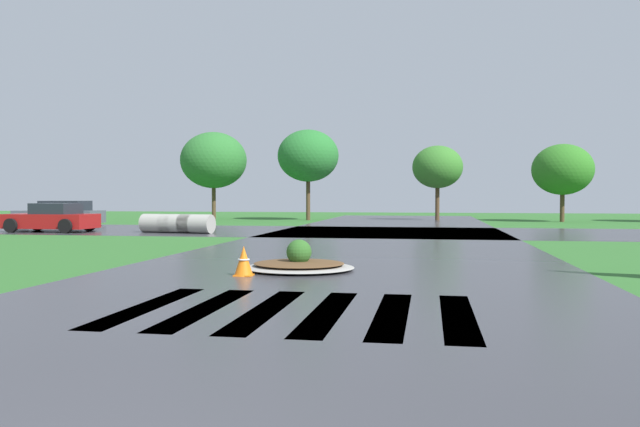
{
  "coord_description": "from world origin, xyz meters",
  "views": [
    {
      "loc": [
        1.85,
        -2.84,
        1.64
      ],
      "look_at": [
        -0.51,
        10.73,
        1.26
      ],
      "focal_mm": 35.23,
      "sensor_mm": 36.0,
      "label": 1
    }
  ],
  "objects": [
    {
      "name": "drainage_pipe_stack",
      "position": [
        -9.18,
        23.46,
        0.42
      ],
      "size": [
        3.53,
        1.39,
        0.84
      ],
      "color": "#9E9B93",
      "rests_on": "ground"
    },
    {
      "name": "traffic_cone",
      "position": [
        -1.89,
        9.52,
        0.3
      ],
      "size": [
        0.39,
        0.39,
        0.62
      ],
      "color": "orange",
      "rests_on": "ground"
    },
    {
      "name": "crosswalk_stripes",
      "position": [
        0.0,
        5.85,
        0.0
      ],
      "size": [
        4.95,
        3.53,
        0.01
      ],
      "color": "white",
      "rests_on": "ground"
    },
    {
      "name": "asphalt_roadway",
      "position": [
        0.0,
        10.0,
        0.0
      ],
      "size": [
        10.42,
        80.0,
        0.01
      ],
      "primitive_type": "cube",
      "color": "#35353A",
      "rests_on": "ground"
    },
    {
      "name": "background_treeline",
      "position": [
        -0.03,
        39.42,
        3.92
      ],
      "size": [
        35.74,
        4.89,
        6.16
      ],
      "color": "#4C3823",
      "rests_on": "ground"
    },
    {
      "name": "car_blue_compact",
      "position": [
        -15.18,
        23.32,
        0.61
      ],
      "size": [
        4.05,
        2.17,
        1.31
      ],
      "rotation": [
        0.0,
        0.0,
        3.11
      ],
      "color": "maroon",
      "rests_on": "ground"
    },
    {
      "name": "median_island",
      "position": [
        -0.98,
        10.71,
        0.14
      ],
      "size": [
        2.46,
        2.34,
        0.68
      ],
      "color": "#9E9B93",
      "rests_on": "ground"
    },
    {
      "name": "car_white_sedan",
      "position": [
        -17.97,
        28.42,
        0.65
      ],
      "size": [
        4.58,
        2.35,
        1.38
      ],
      "rotation": [
        0.0,
        0.0,
        3.19
      ],
      "color": "#4C545B",
      "rests_on": "ground"
    },
    {
      "name": "asphalt_cross_road",
      "position": [
        0.0,
        25.81,
        0.0
      ],
      "size": [
        90.0,
        9.38,
        0.01
      ],
      "primitive_type": "cube",
      "color": "#35353A",
      "rests_on": "ground"
    }
  ]
}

